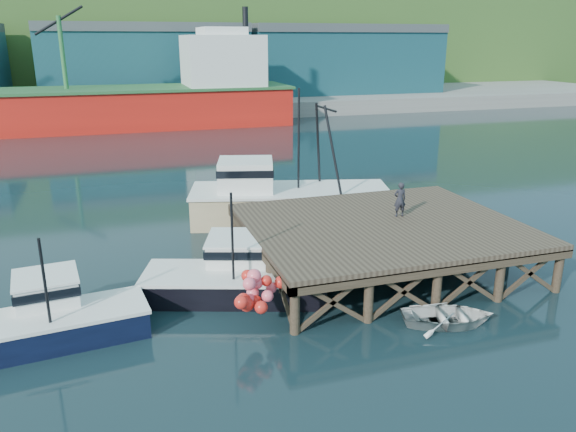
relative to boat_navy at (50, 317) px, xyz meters
name	(u,v)px	position (x,y,z in m)	size (l,w,h in m)	color
ground	(265,281)	(8.38, 2.43, -0.81)	(300.00, 300.00, 0.00)	black
wharf	(384,227)	(13.88, 2.24, 1.13)	(12.00, 10.00, 2.62)	brown
far_quay	(145,100)	(8.38, 72.43, 0.19)	(160.00, 40.00, 2.00)	gray
warehouse_mid	(145,65)	(8.38, 67.43, 5.69)	(28.00, 16.00, 9.00)	#1A4556
warehouse_right	(336,62)	(38.38, 67.43, 5.69)	(30.00, 16.00, 9.00)	#1A4556
cargo_ship	(82,100)	(-0.08, 50.43, 2.50)	(55.50, 10.00, 13.75)	red
hillside	(131,34)	(8.38, 102.43, 10.19)	(220.00, 50.00, 22.00)	#2D511E
boat_navy	(50,317)	(0.00, 0.00, 0.00)	(6.66, 3.85, 4.02)	black
boat_black	(237,274)	(6.96, 1.59, 0.03)	(7.88, 6.53, 4.58)	black
trawler	(286,195)	(11.76, 10.13, 0.73)	(11.83, 6.74, 7.49)	#CAB183
dinghy	(448,316)	(13.72, -3.37, -0.46)	(2.40, 3.36, 0.70)	silver
dockworker	(400,199)	(15.05, 3.02, 2.13)	(0.59, 0.39, 1.62)	black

